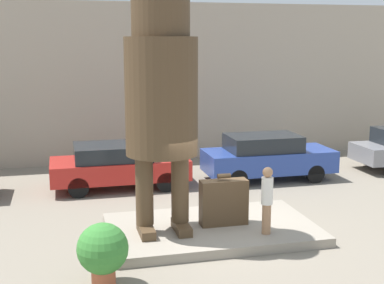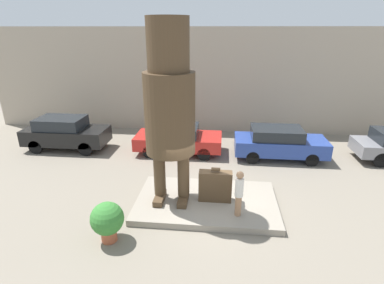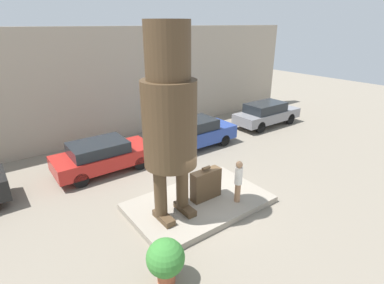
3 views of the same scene
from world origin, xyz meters
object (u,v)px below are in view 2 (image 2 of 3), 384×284
at_px(giant_suitcase, 215,186).
at_px(statue_figure, 170,102).
at_px(parked_car_red, 177,138).
at_px(parked_car_blue, 279,142).
at_px(parked_car_black, 65,133).
at_px(planter_pot, 107,220).
at_px(tourist, 239,192).

bearing_deg(giant_suitcase, statue_figure, -176.04).
xyz_separation_m(parked_car_red, parked_car_blue, (5.05, -0.21, 0.05)).
distance_m(parked_car_black, planter_pot, 8.51).
relative_size(parked_car_blue, planter_pot, 3.43).
distance_m(tourist, planter_pot, 4.16).
bearing_deg(giant_suitcase, tourist, -47.75).
relative_size(tourist, parked_car_blue, 0.37).
distance_m(giant_suitcase, tourist, 1.20).
height_order(statue_figure, planter_pot, statue_figure).
distance_m(giant_suitcase, parked_car_black, 9.30).
xyz_separation_m(statue_figure, planter_pot, (-1.58, -2.15, -3.10)).
relative_size(giant_suitcase, planter_pot, 1.01).
bearing_deg(giant_suitcase, parked_car_red, 113.31).
xyz_separation_m(parked_car_black, parked_car_red, (5.94, 0.09, -0.14)).
distance_m(statue_figure, parked_car_red, 5.81).
bearing_deg(statue_figure, parked_car_red, 96.06).
relative_size(statue_figure, tourist, 3.84).
bearing_deg(parked_car_blue, parked_car_red, 177.64).
height_order(tourist, parked_car_black, tourist).
height_order(statue_figure, parked_car_black, statue_figure).
xyz_separation_m(parked_car_blue, planter_pot, (-6.10, -6.84, -0.08)).
distance_m(statue_figure, parked_car_blue, 7.19).
bearing_deg(planter_pot, giant_suitcase, 35.79).
bearing_deg(parked_car_red, planter_pot, -98.53).
height_order(giant_suitcase, parked_car_red, giant_suitcase).
xyz_separation_m(parked_car_red, planter_pot, (-1.06, -7.05, -0.03)).
relative_size(statue_figure, parked_car_blue, 1.40).
relative_size(giant_suitcase, parked_car_red, 0.29).
distance_m(statue_figure, planter_pot, 4.08).
xyz_separation_m(statue_figure, giant_suitcase, (1.55, 0.11, -3.04)).
bearing_deg(parked_car_blue, statue_figure, -133.94).
relative_size(giant_suitcase, parked_car_blue, 0.29).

